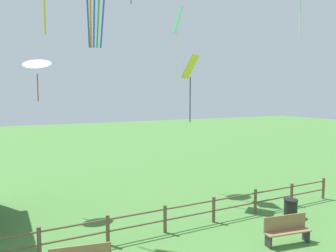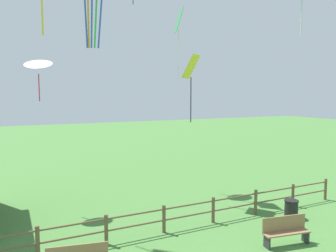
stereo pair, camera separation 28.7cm
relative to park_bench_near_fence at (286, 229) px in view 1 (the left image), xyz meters
name	(u,v)px [view 1 (the left image)]	position (x,y,z in m)	size (l,w,h in m)	color
wooden_fence	(190,212)	(-2.36, 2.88, 0.09)	(16.41, 0.14, 1.11)	brown
park_bench_near_fence	(286,229)	(0.00, 0.00, 0.00)	(1.83, 0.70, 1.03)	olive
trash_bin	(291,208)	(2.24, 1.83, -0.15)	(0.62, 0.62, 0.79)	black
kite_white_delta	(37,63)	(-7.49, 8.38, 6.37)	(1.62, 1.57, 2.11)	white
kite_green_diamond	(177,29)	(-0.17, 8.01, 8.56)	(0.67, 1.05, 4.07)	green
kite_yellow_diamond	(190,73)	(-0.44, 6.14, 6.01)	(1.15, 1.10, 3.42)	yellow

